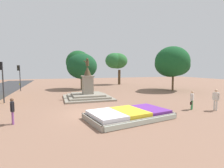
{
  "coord_description": "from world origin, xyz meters",
  "views": [
    {
      "loc": [
        -2.64,
        -12.97,
        3.5
      ],
      "look_at": [
        2.32,
        2.4,
        2.02
      ],
      "focal_mm": 28.0,
      "sensor_mm": 36.0,
      "label": 1
    }
  ],
  "objects_px": {
    "statue_monument": "(88,93)",
    "traffic_light_mid_block": "(1,75)",
    "pedestrian_crossing_plaza": "(12,109)",
    "pedestrian_with_handbag": "(192,99)",
    "pedestrian_near_planter": "(216,98)",
    "traffic_light_far_corner": "(19,73)",
    "flower_planter": "(129,115)"
  },
  "relations": [
    {
      "from": "pedestrian_with_handbag",
      "to": "pedestrian_crossing_plaza",
      "type": "bearing_deg",
      "value": 178.67
    },
    {
      "from": "traffic_light_far_corner",
      "to": "pedestrian_near_planter",
      "type": "distance_m",
      "value": 25.71
    },
    {
      "from": "pedestrian_crossing_plaza",
      "to": "traffic_light_mid_block",
      "type": "bearing_deg",
      "value": 107.76
    },
    {
      "from": "pedestrian_crossing_plaza",
      "to": "statue_monument",
      "type": "bearing_deg",
      "value": 51.94
    },
    {
      "from": "flower_planter",
      "to": "statue_monument",
      "type": "bearing_deg",
      "value": 98.4
    },
    {
      "from": "traffic_light_mid_block",
      "to": "pedestrian_crossing_plaza",
      "type": "height_order",
      "value": "traffic_light_mid_block"
    },
    {
      "from": "pedestrian_near_planter",
      "to": "traffic_light_mid_block",
      "type": "bearing_deg",
      "value": 153.07
    },
    {
      "from": "statue_monument",
      "to": "pedestrian_crossing_plaza",
      "type": "height_order",
      "value": "statue_monument"
    },
    {
      "from": "flower_planter",
      "to": "pedestrian_with_handbag",
      "type": "bearing_deg",
      "value": 7.47
    },
    {
      "from": "flower_planter",
      "to": "traffic_light_far_corner",
      "type": "height_order",
      "value": "traffic_light_far_corner"
    },
    {
      "from": "pedestrian_with_handbag",
      "to": "pedestrian_near_planter",
      "type": "height_order",
      "value": "pedestrian_near_planter"
    },
    {
      "from": "pedestrian_with_handbag",
      "to": "pedestrian_near_planter",
      "type": "relative_size",
      "value": 0.9
    },
    {
      "from": "flower_planter",
      "to": "statue_monument",
      "type": "height_order",
      "value": "statue_monument"
    },
    {
      "from": "flower_planter",
      "to": "statue_monument",
      "type": "xyz_separation_m",
      "value": [
        -1.31,
        8.86,
        0.42
      ]
    },
    {
      "from": "pedestrian_near_planter",
      "to": "flower_planter",
      "type": "bearing_deg",
      "value": 179.49
    },
    {
      "from": "flower_planter",
      "to": "pedestrian_near_planter",
      "type": "relative_size",
      "value": 3.59
    },
    {
      "from": "traffic_light_far_corner",
      "to": "flower_planter",
      "type": "bearing_deg",
      "value": -61.57
    },
    {
      "from": "traffic_light_mid_block",
      "to": "pedestrian_with_handbag",
      "type": "xyz_separation_m",
      "value": [
        15.94,
        -8.05,
        -1.97
      ]
    },
    {
      "from": "traffic_light_far_corner",
      "to": "pedestrian_with_handbag",
      "type": "distance_m",
      "value": 23.99
    },
    {
      "from": "traffic_light_far_corner",
      "to": "pedestrian_with_handbag",
      "type": "height_order",
      "value": "traffic_light_far_corner"
    },
    {
      "from": "pedestrian_with_handbag",
      "to": "traffic_light_mid_block",
      "type": "bearing_deg",
      "value": 153.2
    },
    {
      "from": "pedestrian_with_handbag",
      "to": "traffic_light_far_corner",
      "type": "bearing_deg",
      "value": 132.29
    },
    {
      "from": "statue_monument",
      "to": "traffic_light_mid_block",
      "type": "bearing_deg",
      "value": -179.93
    },
    {
      "from": "traffic_light_mid_block",
      "to": "pedestrian_near_planter",
      "type": "height_order",
      "value": "traffic_light_mid_block"
    },
    {
      "from": "flower_planter",
      "to": "traffic_light_far_corner",
      "type": "bearing_deg",
      "value": 118.43
    },
    {
      "from": "pedestrian_near_planter",
      "to": "statue_monument",
      "type": "bearing_deg",
      "value": 135.25
    },
    {
      "from": "statue_monument",
      "to": "pedestrian_with_handbag",
      "type": "distance_m",
      "value": 10.94
    },
    {
      "from": "statue_monument",
      "to": "traffic_light_mid_block",
      "type": "relative_size",
      "value": 1.3
    },
    {
      "from": "flower_planter",
      "to": "pedestrian_crossing_plaza",
      "type": "relative_size",
      "value": 3.83
    },
    {
      "from": "statue_monument",
      "to": "pedestrian_crossing_plaza",
      "type": "relative_size",
      "value": 3.21
    },
    {
      "from": "traffic_light_mid_block",
      "to": "traffic_light_far_corner",
      "type": "distance_m",
      "value": 9.65
    },
    {
      "from": "traffic_light_mid_block",
      "to": "pedestrian_near_planter",
      "type": "distance_m",
      "value": 19.78
    }
  ]
}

